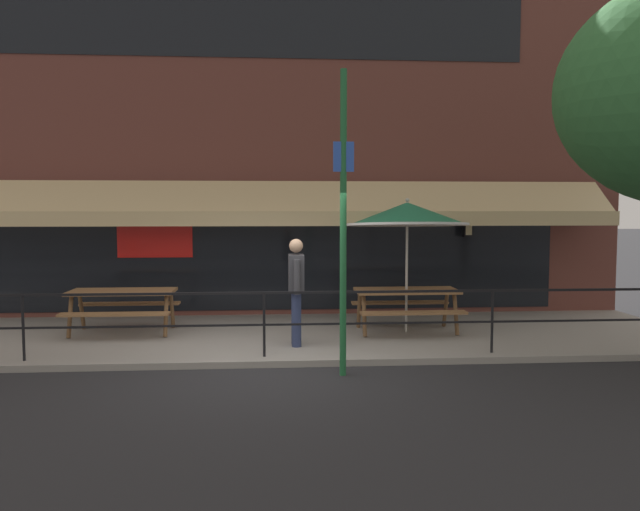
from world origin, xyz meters
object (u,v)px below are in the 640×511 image
picnic_table_left (122,299)px  pedestrian_walking (296,286)px  patio_umbrella_centre (407,215)px  picnic_table_centre (406,298)px  street_sign_pole (343,220)px

picnic_table_left → pedestrian_walking: size_ratio=1.05×
patio_umbrella_centre → picnic_table_centre: bearing=-90.0°
picnic_table_centre → street_sign_pole: (-1.40, -2.42, 1.42)m
pedestrian_walking → street_sign_pole: size_ratio=0.41×
picnic_table_left → street_sign_pole: bearing=-36.5°
street_sign_pole → patio_umbrella_centre: bearing=60.0°
picnic_table_left → street_sign_pole: (3.59, -2.65, 1.42)m
picnic_table_left → pedestrian_walking: bearing=-21.4°
patio_umbrella_centre → pedestrian_walking: size_ratio=1.39×
patio_umbrella_centre → street_sign_pole: size_ratio=0.57×
pedestrian_walking → street_sign_pole: (0.59, -1.47, 1.07)m
picnic_table_centre → pedestrian_walking: size_ratio=1.05×
picnic_table_left → patio_umbrella_centre: 5.21m
patio_umbrella_centre → pedestrian_walking: bearing=-154.5°
pedestrian_walking → picnic_table_centre: bearing=25.4°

